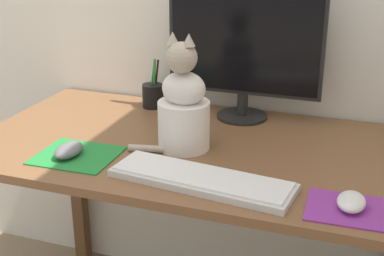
{
  "coord_description": "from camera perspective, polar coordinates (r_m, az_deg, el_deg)",
  "views": [
    {
      "loc": [
        0.48,
        -1.38,
        1.37
      ],
      "look_at": [
        0.04,
        -0.14,
        0.86
      ],
      "focal_mm": 50.0,
      "sensor_mm": 36.0,
      "label": 1
    }
  ],
  "objects": [
    {
      "name": "mousepad_right",
      "position": [
        1.29,
        16.1,
        -8.3
      ],
      "size": [
        0.18,
        0.16,
        0.0
      ],
      "rotation": [
        0.0,
        0.0,
        0.03
      ],
      "color": "purple",
      "rests_on": "desk"
    },
    {
      "name": "mousepad_left",
      "position": [
        1.54,
        -12.16,
        -2.88
      ],
      "size": [
        0.22,
        0.2,
        0.0
      ],
      "rotation": [
        0.0,
        0.0,
        0.02
      ],
      "color": "#238438",
      "rests_on": "desk"
    },
    {
      "name": "monitor",
      "position": [
        1.74,
        5.61,
        8.56
      ],
      "size": [
        0.51,
        0.17,
        0.44
      ],
      "color": "black",
      "rests_on": "desk"
    },
    {
      "name": "computer_mouse_left",
      "position": [
        1.53,
        -13.02,
        -2.31
      ],
      "size": [
        0.07,
        0.11,
        0.04
      ],
      "color": "slate",
      "rests_on": "mousepad_left"
    },
    {
      "name": "keyboard",
      "position": [
        1.35,
        1.0,
        -5.48
      ],
      "size": [
        0.48,
        0.19,
        0.02
      ],
      "rotation": [
        0.0,
        0.0,
        -0.11
      ],
      "color": "silver",
      "rests_on": "desk"
    },
    {
      "name": "cat",
      "position": [
        1.51,
        -0.95,
        2.27
      ],
      "size": [
        0.23,
        0.17,
        0.34
      ],
      "rotation": [
        0.0,
        0.0,
        -0.15
      ],
      "color": "white",
      "rests_on": "desk"
    },
    {
      "name": "pen_cup",
      "position": [
        1.89,
        -4.19,
        3.52
      ],
      "size": [
        0.07,
        0.07,
        0.17
      ],
      "color": "black",
      "rests_on": "desk"
    },
    {
      "name": "computer_mouse_right",
      "position": [
        1.28,
        16.64,
        -7.54
      ],
      "size": [
        0.06,
        0.1,
        0.03
      ],
      "color": "white",
      "rests_on": "mousepad_right"
    },
    {
      "name": "desk",
      "position": [
        1.63,
        0.31,
        -4.96
      ],
      "size": [
        1.33,
        0.73,
        0.76
      ],
      "color": "brown",
      "rests_on": "ground_plane"
    }
  ]
}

